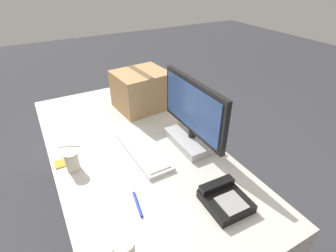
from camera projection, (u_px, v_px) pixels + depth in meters
ground_plane at (140, 225)px, 1.93m from camera, size 12.00×12.00×0.00m
office_desk at (136, 190)px, 1.74m from camera, size 1.80×0.90×0.72m
monitor at (193, 120)px, 1.49m from camera, size 0.56×0.21×0.40m
keyboard at (143, 151)px, 1.49m from camera, size 0.46×0.17×0.03m
desk_phone at (225, 199)px, 1.17m from camera, size 0.20×0.19×0.07m
paper_cup_left at (72, 161)px, 1.35m from camera, size 0.07×0.07×0.11m
paper_cup_right at (124, 251)px, 0.93m from camera, size 0.09×0.09×0.11m
spoon at (65, 146)px, 1.54m from camera, size 0.07×0.13×0.00m
cardboard_box at (141, 90)px, 1.90m from camera, size 0.34×0.38×0.28m
pen_marker at (138, 204)px, 1.17m from camera, size 0.15×0.03×0.01m
sticky_note_pad at (61, 163)px, 1.41m from camera, size 0.07×0.07×0.01m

